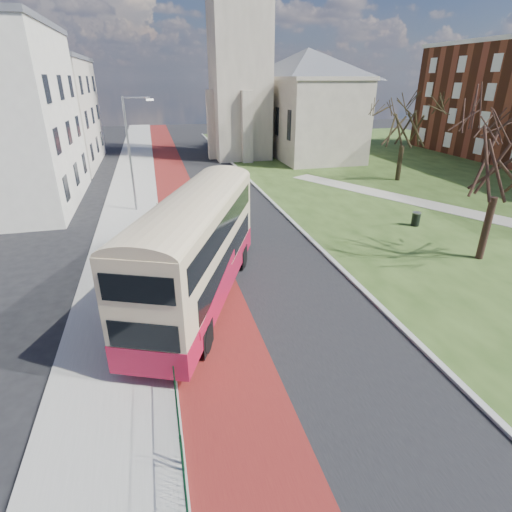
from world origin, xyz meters
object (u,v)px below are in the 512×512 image
object	(u,v)px
streetlamp	(131,149)
winter_tree_near	(508,143)
bus	(197,245)
litter_bin	(416,219)
winter_tree_far	(406,117)

from	to	relation	value
streetlamp	winter_tree_near	distance (m)	23.22
streetlamp	bus	bearing A→B (deg)	-78.86
streetlamp	winter_tree_near	xyz separation A→B (m)	(18.55, -13.88, 1.69)
bus	litter_bin	world-z (taller)	bus
winter_tree_far	litter_bin	size ratio (longest dim) A/B	9.06
streetlamp	litter_bin	world-z (taller)	streetlamp
streetlamp	winter_tree_near	world-z (taller)	winter_tree_near
bus	winter_tree_near	size ratio (longest dim) A/B	1.29
winter_tree_near	winter_tree_far	distance (m)	18.76
streetlamp	bus	world-z (taller)	streetlamp
winter_tree_near	litter_bin	world-z (taller)	winter_tree_near
winter_tree_near	winter_tree_far	world-z (taller)	winter_tree_near
bus	litter_bin	size ratio (longest dim) A/B	12.34
streetlamp	winter_tree_far	size ratio (longest dim) A/B	0.94
bus	winter_tree_near	distance (m)	16.07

